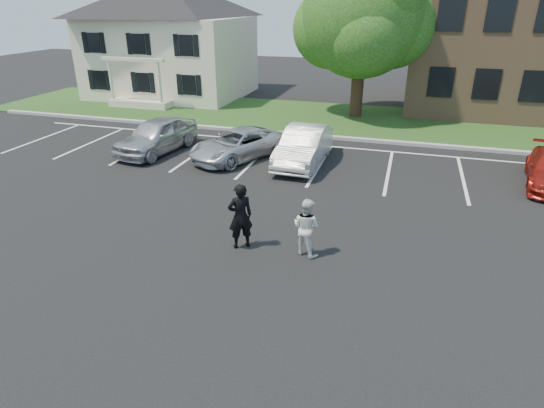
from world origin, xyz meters
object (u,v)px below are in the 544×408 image
object	(u,v)px
car_silver_west	(157,135)
car_silver_minivan	(238,144)
man_white_shirt	(306,227)
man_black_suit	(240,216)
tree	(364,19)
car_white_sedan	(304,146)
house	(170,39)

from	to	relation	value
car_silver_west	car_silver_minivan	size ratio (longest dim) A/B	0.99
man_white_shirt	car_silver_minivan	world-z (taller)	man_white_shirt
man_black_suit	car_silver_west	distance (m)	9.66
tree	car_white_sedan	xyz separation A→B (m)	(-1.14, -9.00, -4.60)
man_white_shirt	car_white_sedan	world-z (taller)	man_white_shirt
house	car_silver_minivan	size ratio (longest dim) A/B	2.28
tree	man_white_shirt	size ratio (longest dim) A/B	5.46
man_black_suit	car_silver_minivan	size ratio (longest dim) A/B	0.42
house	tree	size ratio (longest dim) A/B	1.17
car_silver_minivan	car_white_sedan	xyz separation A→B (m)	(2.87, 0.18, 0.13)
house	man_black_suit	distance (m)	23.05
man_black_suit	car_white_sedan	distance (m)	7.41
tree	house	bearing A→B (deg)	167.68
man_white_shirt	car_silver_minivan	bearing A→B (deg)	-35.52
car_silver_west	car_silver_minivan	xyz separation A→B (m)	(3.80, 0.16, -0.14)
car_silver_west	man_white_shirt	bearing A→B (deg)	-30.68
tree	car_silver_minivan	size ratio (longest dim) A/B	1.95
house	tree	xyz separation A→B (m)	(13.42, -2.93, 1.52)
man_black_suit	car_silver_west	world-z (taller)	man_black_suit
man_white_shirt	car_silver_west	world-z (taller)	man_white_shirt
man_white_shirt	car_silver_west	distance (m)	10.88
tree	man_white_shirt	distance (m)	16.90
tree	man_black_suit	distance (m)	17.03
car_silver_minivan	car_white_sedan	distance (m)	2.87
car_silver_minivan	car_white_sedan	size ratio (longest dim) A/B	0.99
house	car_white_sedan	distance (m)	17.40
house	man_white_shirt	distance (m)	23.96
tree	car_white_sedan	distance (m)	10.17
man_black_suit	house	bearing A→B (deg)	-93.65
house	man_white_shirt	xyz separation A→B (m)	(14.02, -19.20, -3.02)
house	car_silver_west	world-z (taller)	house
tree	man_black_suit	xyz separation A→B (m)	(-1.21, -16.41, -4.41)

